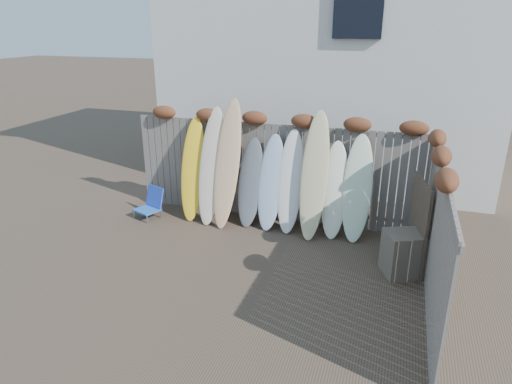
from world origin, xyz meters
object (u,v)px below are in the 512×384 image
(wooden_crate, at_px, (405,254))
(lattice_panel, at_px, (418,225))
(beach_chair, at_px, (151,203))
(surfboard_0, at_px, (193,169))

(wooden_crate, height_order, lattice_panel, lattice_panel)
(beach_chair, height_order, surfboard_0, surfboard_0)
(lattice_panel, bearing_deg, surfboard_0, 156.20)
(wooden_crate, relative_size, lattice_panel, 0.48)
(wooden_crate, distance_m, surfboard_0, 4.46)
(beach_chair, xyz_separation_m, wooden_crate, (5.13, -0.84, 0.08))
(lattice_panel, distance_m, surfboard_0, 4.51)
(lattice_panel, relative_size, surfboard_0, 0.71)
(beach_chair, relative_size, surfboard_0, 0.30)
(beach_chair, xyz_separation_m, lattice_panel, (5.29, -0.53, 0.48))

